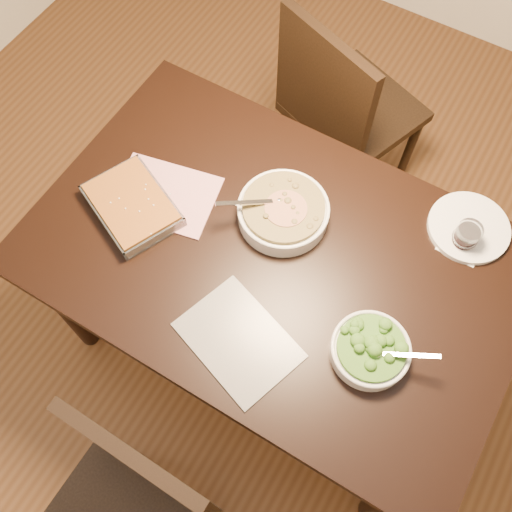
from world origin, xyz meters
TOP-DOWN VIEW (x-y plane):
  - ground at (0.00, 0.00)m, footprint 4.00×4.00m
  - table at (0.00, 0.00)m, footprint 1.40×0.90m
  - magazine_a at (-0.39, 0.00)m, footprint 0.34×0.28m
  - magazine_b at (0.04, -0.27)m, footprint 0.36×0.30m
  - coaster at (0.44, 0.31)m, footprint 0.12×0.12m
  - stew_bowl at (-0.04, 0.12)m, footprint 0.27×0.27m
  - broccoli_bowl at (0.35, -0.13)m, footprint 0.23×0.21m
  - baking_dish at (-0.43, -0.09)m, footprint 0.33×0.30m
  - wine_tumbler at (0.44, 0.31)m, footprint 0.07×0.07m
  - dinner_plate at (0.44, 0.36)m, footprint 0.24×0.24m
  - chair_near at (-0.01, -0.77)m, footprint 0.43×0.43m
  - chair_far at (-0.15, 0.76)m, footprint 0.56×0.56m

SIDE VIEW (x-z plane):
  - ground at x=0.00m, z-range 0.00..0.00m
  - chair_near at x=-0.01m, z-range 0.05..0.95m
  - chair_far at x=-0.15m, z-range 0.05..0.99m
  - table at x=0.00m, z-range 0.28..1.03m
  - coaster at x=0.44m, z-range 0.75..0.75m
  - magazine_b at x=0.04m, z-range 0.75..0.76m
  - magazine_a at x=-0.39m, z-range 0.75..0.76m
  - dinner_plate at x=0.44m, z-range 0.75..0.77m
  - baking_dish at x=-0.43m, z-range 0.75..0.80m
  - broccoli_bowl at x=0.35m, z-range 0.74..0.82m
  - stew_bowl at x=-0.04m, z-range 0.74..0.84m
  - wine_tumbler at x=0.44m, z-range 0.75..0.84m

